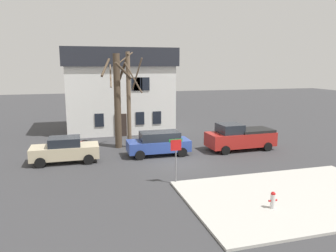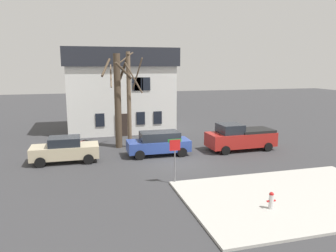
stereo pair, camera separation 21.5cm
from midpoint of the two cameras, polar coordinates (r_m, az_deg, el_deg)
name	(u,v)px [view 1 (the left image)]	position (r m, az deg, el deg)	size (l,w,h in m)	color
ground_plane	(177,163)	(22.17, 1.38, -6.48)	(120.00, 120.00, 0.00)	#38383A
sidewalk_slab	(294,196)	(17.77, 20.85, -11.39)	(10.85, 7.08, 0.12)	#B7B5AD
building_main	(118,89)	(33.52, -8.84, 6.38)	(10.62, 7.19, 8.10)	white
tree_bare_near	(117,98)	(25.93, -9.04, 4.78)	(2.43, 2.43, 7.41)	#4C3D2D
tree_bare_mid	(128,96)	(25.90, -7.17, 5.13)	(2.61, 2.75, 7.55)	brown
car_beige_sedan	(65,150)	(23.24, -17.78, -3.97)	(4.48, 2.12, 1.73)	#C6B793
car_blue_wagon	(159,143)	(23.89, -1.87, -2.98)	(4.56, 2.08, 1.74)	#2D4799
pickup_truck_red	(240,137)	(25.96, 12.20, -1.89)	(5.34, 2.39, 2.08)	#AD231E
fire_hydrant	(273,200)	(15.80, 17.43, -12.14)	(0.42, 0.22, 0.78)	silver
street_sign_pole	(176,152)	(17.93, 1.04, -4.63)	(0.76, 0.07, 2.55)	slate
bicycle_leaning	(78,145)	(26.50, -15.63, -3.21)	(1.66, 0.64, 1.03)	black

